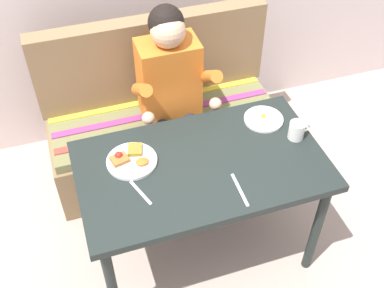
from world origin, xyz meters
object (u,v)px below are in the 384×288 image
at_px(plate_breakfast, 131,160).
at_px(fork, 141,193).
at_px(table, 201,175).
at_px(coffee_mug, 297,130).
at_px(plate_eggs, 264,119).
at_px(couch, 162,124).
at_px(person, 172,89).
at_px(knife, 240,190).

bearing_deg(plate_breakfast, fork, -91.00).
distance_m(table, coffee_mug, 0.53).
xyz_separation_m(plate_breakfast, plate_eggs, (0.73, 0.08, -0.00)).
relative_size(couch, plate_breakfast, 5.87).
bearing_deg(fork, person, 43.14).
height_order(person, plate_breakfast, person).
distance_m(table, fork, 0.35).
distance_m(plate_breakfast, knife, 0.54).
relative_size(plate_eggs, fork, 1.22).
xyz_separation_m(couch, person, (0.03, -0.17, 0.41)).
distance_m(plate_eggs, coffee_mug, 0.20).
bearing_deg(person, couch, 99.06).
bearing_deg(coffee_mug, fork, -172.29).
relative_size(person, plate_breakfast, 4.95).
bearing_deg(coffee_mug, person, 130.67).
bearing_deg(knife, plate_eggs, 54.51).
bearing_deg(plate_eggs, fork, -158.94).
relative_size(table, plate_eggs, 5.79).
bearing_deg(plate_breakfast, coffee_mug, -6.34).
height_order(person, coffee_mug, person).
height_order(person, knife, person).
distance_m(person, fork, 0.77).
bearing_deg(plate_breakfast, couch, 63.70).
xyz_separation_m(plate_eggs, coffee_mug, (0.10, -0.17, 0.04)).
distance_m(table, person, 0.60).
bearing_deg(person, table, -92.71).
distance_m(table, plate_eggs, 0.46).
height_order(couch, fork, couch).
relative_size(coffee_mug, knife, 0.59).
relative_size(couch, plate_eggs, 6.95).
xyz_separation_m(plate_eggs, fork, (-0.74, -0.28, -0.01)).
bearing_deg(person, coffee_mug, -49.33).
height_order(table, couch, couch).
bearing_deg(plate_eggs, couch, 125.81).
relative_size(table, knife, 6.00).
xyz_separation_m(coffee_mug, fork, (-0.84, -0.11, -0.05)).
height_order(table, plate_eggs, plate_eggs).
bearing_deg(table, couch, 90.00).
distance_m(plate_breakfast, coffee_mug, 0.84).
bearing_deg(coffee_mug, knife, -149.52).
relative_size(person, knife, 6.06).
height_order(plate_eggs, coffee_mug, coffee_mug).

